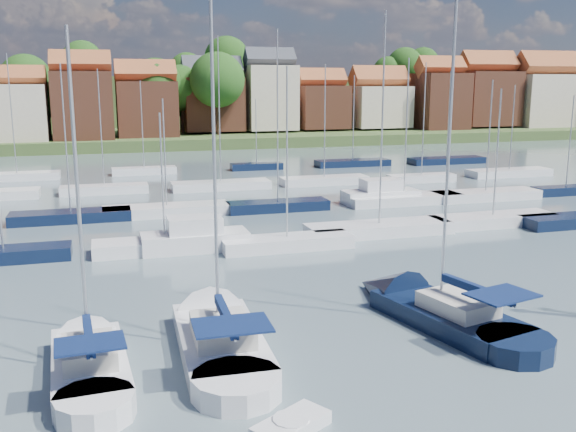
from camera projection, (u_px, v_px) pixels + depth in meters
name	position (u px, v px, depth m)	size (l,w,h in m)	color
ground	(220.00, 196.00, 62.75)	(260.00, 260.00, 0.00)	#4B5E66
sailboat_left	(88.00, 356.00, 25.18)	(3.30, 10.37, 13.96)	white
sailboat_centre	(215.00, 330.00, 27.90)	(3.69, 12.51, 16.81)	white
sailboat_navy	(426.00, 308.00, 30.56)	(5.93, 12.42, 16.62)	black
tender	(291.00, 426.00, 20.38)	(2.86, 2.38, 0.56)	white
buoy_c	(255.00, 389.00, 23.29)	(0.55, 0.55, 0.55)	beige
buoy_d	(519.00, 368.00, 24.95)	(0.47, 0.47, 0.47)	beige
buoy_e	(409.00, 306.00, 31.94)	(0.49, 0.49, 0.49)	#D85914
marina_field	(250.00, 199.00, 58.63)	(79.62, 41.41, 15.93)	white
far_shore_town	(157.00, 109.00, 149.48)	(212.46, 90.00, 22.27)	#3E5229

